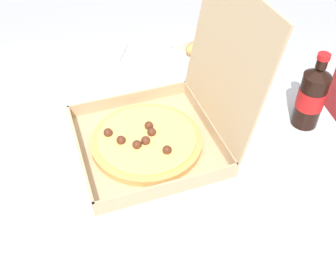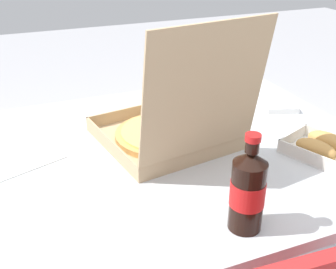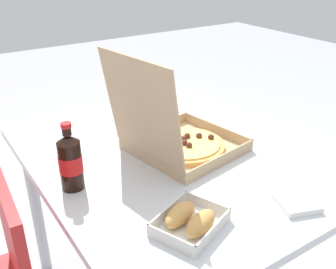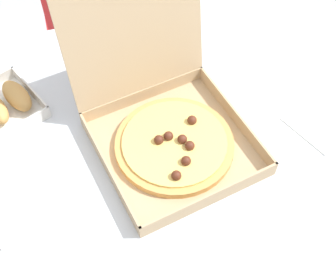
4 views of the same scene
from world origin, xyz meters
TOP-DOWN VIEW (x-y plane):
  - dining_table at (0.00, 0.00)m, footprint 1.17×0.96m
  - pizza_box_open at (0.00, -0.02)m, footprint 0.42×0.47m
  - bread_side_box at (-0.37, 0.20)m, footprint 0.21×0.23m
  - cola_bottle at (0.00, 0.39)m, footprint 0.07×0.07m
  - paper_menu at (0.43, -0.09)m, footprint 0.25×0.21m
  - napkin_pile at (-0.46, -0.13)m, footprint 0.14×0.14m

SIDE VIEW (x-z plane):
  - dining_table at x=0.00m, z-range 0.29..1.04m
  - paper_menu at x=0.43m, z-range 0.74..0.75m
  - napkin_pile at x=-0.46m, z-range 0.74..0.76m
  - bread_side_box at x=-0.37m, z-range 0.74..0.80m
  - pizza_box_open at x=0.00m, z-range 0.60..1.00m
  - cola_bottle at x=0.00m, z-range 0.73..0.95m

